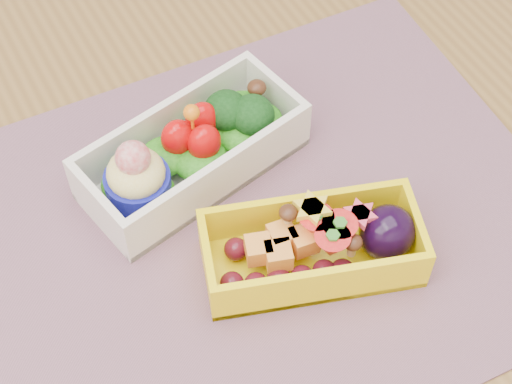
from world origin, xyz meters
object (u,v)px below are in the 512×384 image
table (304,299)px  placemat (251,229)px  bento_white (191,152)px  bento_yellow (317,247)px

table → placemat: (-0.04, 0.03, 0.10)m
placemat → bento_white: size_ratio=2.47×
table → bento_white: size_ratio=6.10×
table → placemat: placemat is taller
placemat → bento_yellow: bearing=-61.3°
bento_white → bento_yellow: (0.04, -0.12, -0.00)m
table → bento_white: 0.17m
bento_white → bento_yellow: 0.13m
table → bento_yellow: bearing=-111.1°
bento_yellow → table: bearing=87.0°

